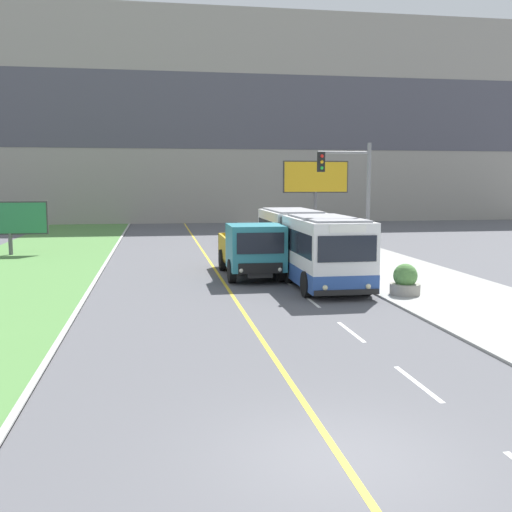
# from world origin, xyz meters

# --- Properties ---
(ground_plane) EXTENTS (300.00, 300.00, 0.00)m
(ground_plane) POSITION_xyz_m (0.00, 0.00, 0.00)
(ground_plane) COLOR #56565B
(lane_marking_centre) EXTENTS (2.88, 140.00, 0.01)m
(lane_marking_centre) POSITION_xyz_m (0.35, 1.88, 0.00)
(lane_marking_centre) COLOR gold
(lane_marking_centre) RESTS_ON ground_plane
(apartment_block_background) EXTENTS (80.00, 8.04, 22.00)m
(apartment_block_background) POSITION_xyz_m (0.00, 57.94, 11.00)
(apartment_block_background) COLOR gray
(apartment_block_background) RESTS_ON ground_plane
(city_bus) EXTENTS (2.68, 11.99, 2.97)m
(city_bus) POSITION_xyz_m (3.96, 17.86, 1.51)
(city_bus) COLOR white
(city_bus) RESTS_ON ground_plane
(dump_truck) EXTENTS (2.48, 6.54, 2.52)m
(dump_truck) POSITION_xyz_m (1.43, 17.85, 1.28)
(dump_truck) COLOR black
(dump_truck) RESTS_ON ground_plane
(car_distant) EXTENTS (1.80, 4.30, 1.45)m
(car_distant) POSITION_xyz_m (3.63, 31.49, 0.69)
(car_distant) COLOR maroon
(car_distant) RESTS_ON ground_plane
(traffic_light_mast) EXTENTS (2.28, 0.32, 5.99)m
(traffic_light_mast) POSITION_xyz_m (5.27, 15.25, 3.81)
(traffic_light_mast) COLOR slate
(traffic_light_mast) RESTS_ON ground_plane
(billboard_large) EXTENTS (4.91, 0.24, 5.88)m
(billboard_large) POSITION_xyz_m (8.81, 34.41, 4.49)
(billboard_large) COLOR #59595B
(billboard_large) RESTS_ON ground_plane
(billboard_small) EXTENTS (4.42, 0.24, 3.21)m
(billboard_small) POSITION_xyz_m (-11.50, 28.72, 2.17)
(billboard_small) COLOR #59595B
(billboard_small) RESTS_ON ground_plane
(planter_round_near) EXTENTS (1.15, 1.15, 1.20)m
(planter_round_near) POSITION_xyz_m (6.52, 12.65, 0.60)
(planter_round_near) COLOR gray
(planter_round_near) RESTS_ON sidewalk_right
(planter_round_second) EXTENTS (1.05, 1.05, 1.19)m
(planter_round_second) POSITION_xyz_m (6.67, 17.18, 0.60)
(planter_round_second) COLOR gray
(planter_round_second) RESTS_ON sidewalk_right
(planter_round_third) EXTENTS (1.12, 1.12, 1.17)m
(planter_round_third) POSITION_xyz_m (6.46, 21.70, 0.59)
(planter_round_third) COLOR gray
(planter_round_third) RESTS_ON sidewalk_right
(planter_round_far) EXTENTS (1.03, 1.03, 1.13)m
(planter_round_far) POSITION_xyz_m (6.60, 26.23, 0.57)
(planter_round_far) COLOR gray
(planter_round_far) RESTS_ON sidewalk_right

